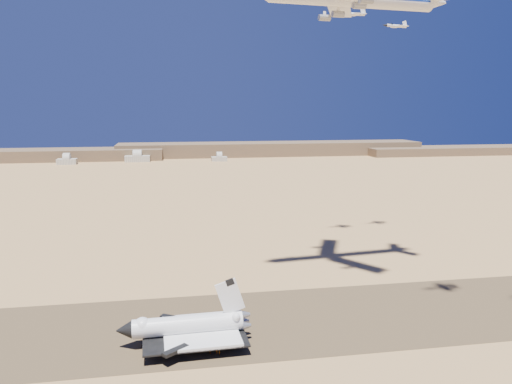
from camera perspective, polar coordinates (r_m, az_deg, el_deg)
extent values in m
plane|color=tan|center=(158.85, -1.44, -14.75)|extent=(1200.00, 1200.00, 0.00)
cube|color=brown|center=(158.84, -1.44, -14.74)|extent=(600.00, 50.00, 0.06)
cube|color=brown|center=(694.88, -26.53, 3.75)|extent=(380.00, 60.00, 14.00)
cube|color=brown|center=(699.89, 1.79, 4.95)|extent=(420.00, 60.00, 18.00)
cube|color=brown|center=(779.44, 22.93, 4.42)|extent=(300.00, 60.00, 11.00)
cube|color=beige|center=(627.73, -20.78, 3.27)|extent=(22.00, 14.00, 6.50)
cube|color=beige|center=(632.43, -13.39, 3.73)|extent=(30.00, 15.00, 7.50)
cube|color=beige|center=(624.37, -4.23, 3.79)|extent=(19.00, 12.50, 5.50)
cylinder|color=silver|center=(145.47, -7.88, -14.79)|extent=(30.20, 6.31, 5.26)
cone|color=black|center=(145.52, -14.84, -15.03)|extent=(4.40, 5.14, 4.99)
sphere|color=silver|center=(144.99, -12.86, -14.71)|extent=(4.88, 4.88, 4.88)
cube|color=silver|center=(146.63, -6.34, -15.48)|extent=(21.42, 23.23, 0.84)
cube|color=black|center=(146.67, -7.10, -15.67)|extent=(28.93, 23.50, 0.47)
cube|color=silver|center=(143.83, -2.99, -11.84)|extent=(8.72, 0.96, 10.81)
cylinder|color=gray|center=(147.05, -12.79, -16.45)|extent=(0.34, 0.34, 3.00)
cylinder|color=black|center=(147.48, -12.77, -16.79)|extent=(1.05, 0.46, 1.03)
cylinder|color=gray|center=(143.45, -5.35, -16.93)|extent=(0.34, 0.34, 3.00)
cylinder|color=black|center=(143.89, -5.35, -17.29)|extent=(1.05, 0.46, 1.03)
cylinder|color=gray|center=(151.86, -5.78, -15.37)|extent=(0.34, 0.34, 3.00)
cylinder|color=black|center=(152.28, -5.77, -15.71)|extent=(1.05, 0.46, 1.03)
cube|color=white|center=(200.02, 9.55, 19.82)|extent=(17.42, 27.83, 0.62)
cube|color=white|center=(207.84, 18.69, 19.62)|extent=(8.46, 10.96, 0.45)
cylinder|color=gray|center=(178.30, 11.70, 20.16)|extent=(4.68, 2.78, 2.32)
cylinder|color=gray|center=(170.50, 12.47, 20.63)|extent=(4.68, 2.78, 2.32)
cylinder|color=gray|center=(192.49, 9.36, 19.42)|extent=(4.68, 2.78, 2.32)
cylinder|color=gray|center=(198.98, 7.82, 19.13)|extent=(4.68, 2.78, 2.32)
imported|color=#CE5F0C|center=(140.71, -4.19, -17.77)|extent=(0.43, 0.61, 1.59)
imported|color=#CE5F0C|center=(141.57, -4.49, -17.58)|extent=(0.77, 0.91, 1.63)
imported|color=#CE5F0C|center=(141.44, -5.27, -17.59)|extent=(1.04, 1.16, 1.78)
cylinder|color=white|center=(241.67, 11.04, 19.34)|extent=(11.05, 1.93, 1.28)
cone|color=black|center=(239.12, 9.52, 19.49)|extent=(2.45, 1.33, 1.19)
sphere|color=black|center=(240.67, 10.42, 19.51)|extent=(1.28, 1.28, 1.28)
cube|color=white|center=(242.00, 11.25, 19.28)|extent=(3.63, 7.51, 0.23)
cube|color=white|center=(243.53, 12.09, 19.23)|extent=(2.28, 4.69, 0.18)
cube|color=white|center=(243.83, 12.14, 19.52)|extent=(2.78, 0.39, 3.10)
cylinder|color=white|center=(256.05, 15.75, 17.80)|extent=(10.99, 3.47, 1.28)
cone|color=black|center=(252.23, 14.49, 17.98)|extent=(2.57, 1.64, 1.19)
sphere|color=black|center=(254.51, 15.23, 17.98)|extent=(1.28, 1.28, 1.28)
cube|color=white|center=(256.57, 15.91, 17.73)|extent=(4.61, 7.80, 0.23)
cube|color=white|center=(258.78, 16.59, 17.67)|extent=(2.89, 4.88, 0.18)
cube|color=white|center=(259.08, 16.64, 17.95)|extent=(2.75, 0.78, 3.09)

